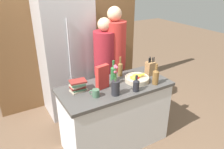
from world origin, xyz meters
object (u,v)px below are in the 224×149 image
at_px(knife_block, 150,68).
at_px(bottle_oil, 113,73).
at_px(coffee_mug, 96,93).
at_px(refrigerator, 67,55).
at_px(fruit_bowl, 137,78).
at_px(person_at_sink, 105,66).
at_px(book_stack, 78,86).
at_px(cereal_box, 102,77).
at_px(bottle_wine, 120,68).
at_px(bottle_vinegar, 136,85).
at_px(flower_vase, 116,86).
at_px(bottle_water, 156,76).
at_px(person_in_blue, 114,59).

distance_m(knife_block, bottle_oil, 0.54).
bearing_deg(coffee_mug, refrigerator, 84.82).
distance_m(fruit_bowl, bottle_oil, 0.31).
bearing_deg(person_at_sink, book_stack, -142.23).
distance_m(cereal_box, coffee_mug, 0.24).
relative_size(fruit_bowl, bottle_oil, 1.14).
relative_size(fruit_bowl, bottle_wine, 1.16).
xyz_separation_m(book_stack, bottle_vinegar, (0.59, -0.35, 0.01)).
height_order(refrigerator, flower_vase, refrigerator).
xyz_separation_m(fruit_bowl, cereal_box, (-0.47, 0.06, 0.11)).
relative_size(knife_block, bottle_water, 0.99).
bearing_deg(bottle_wine, coffee_mug, -148.34).
relative_size(knife_block, bottle_oil, 0.97).
bearing_deg(refrigerator, cereal_box, -87.25).
bearing_deg(person_at_sink, coffee_mug, -125.48).
bearing_deg(bottle_wine, knife_block, -26.17).
height_order(knife_block, bottle_vinegar, knife_block).
height_order(bottle_oil, person_in_blue, person_in_blue).
bearing_deg(refrigerator, book_stack, -102.78).
xyz_separation_m(cereal_box, bottle_vinegar, (0.31, -0.27, -0.07)).
distance_m(refrigerator, person_at_sink, 0.68).
relative_size(refrigerator, coffee_mug, 18.88).
bearing_deg(coffee_mug, bottle_vinegar, -15.08).
bearing_deg(cereal_box, knife_block, 0.62).
height_order(cereal_box, bottle_water, cereal_box).
bearing_deg(book_stack, flower_vase, -41.98).
distance_m(bottle_wine, bottle_water, 0.50).
distance_m(fruit_bowl, bottle_water, 0.25).
bearing_deg(bottle_wine, person_at_sink, 95.42).
xyz_separation_m(cereal_box, coffee_mug, (-0.17, -0.14, -0.10)).
relative_size(cereal_box, person_in_blue, 0.17).
xyz_separation_m(book_stack, bottle_water, (0.91, -0.32, 0.04)).
relative_size(coffee_mug, book_stack, 0.51).
bearing_deg(flower_vase, refrigerator, 94.43).
xyz_separation_m(flower_vase, bottle_water, (0.58, -0.02, -0.01)).
relative_size(cereal_box, person_at_sink, 0.18).
xyz_separation_m(flower_vase, coffee_mug, (-0.22, 0.08, -0.07)).
relative_size(knife_block, person_at_sink, 0.17).
xyz_separation_m(flower_vase, book_stack, (-0.34, 0.30, -0.04)).
height_order(fruit_bowl, bottle_wine, bottle_wine).
bearing_deg(coffee_mug, bottle_water, -7.23).
height_order(book_stack, bottle_oil, bottle_oil).
relative_size(bottle_oil, person_in_blue, 0.16).
bearing_deg(refrigerator, bottle_vinegar, -75.41).
distance_m(book_stack, bottle_water, 0.97).
bearing_deg(person_in_blue, cereal_box, -146.91).
bearing_deg(fruit_bowl, bottle_vinegar, -128.40).
bearing_deg(bottle_vinegar, bottle_wine, 81.22).
distance_m(book_stack, person_in_blue, 0.93).
bearing_deg(person_in_blue, flower_vase, -135.18).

